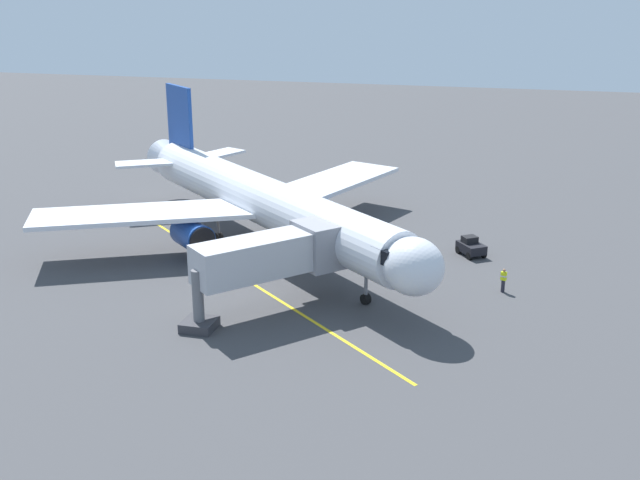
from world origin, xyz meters
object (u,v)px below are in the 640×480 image
at_px(airplane, 262,201).
at_px(ground_crew_marshaller, 503,280).
at_px(jet_bridge, 277,255).
at_px(tug_near_nose, 471,247).

relative_size(airplane, ground_crew_marshaller, 19.63).
bearing_deg(jet_bridge, tug_near_nose, -128.96).
relative_size(jet_bridge, tug_near_nose, 3.60).
xyz_separation_m(ground_crew_marshaller, tug_near_nose, (2.77, -7.25, -0.18)).
bearing_deg(airplane, jet_bridge, 113.16).
xyz_separation_m(airplane, jet_bridge, (-4.91, 11.49, -0.24)).
relative_size(airplane, jet_bridge, 3.40).
height_order(jet_bridge, ground_crew_marshaller, jet_bridge).
bearing_deg(airplane, tug_near_nose, -170.75).
distance_m(airplane, tug_near_nose, 16.90).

